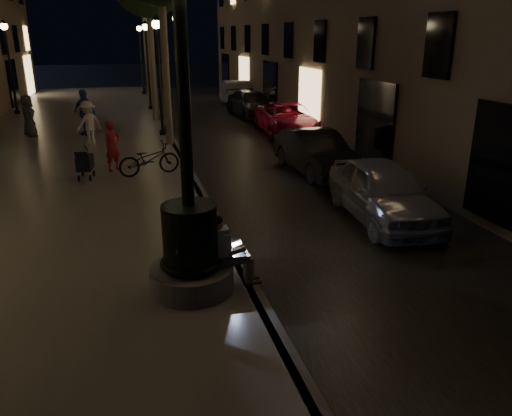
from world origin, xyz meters
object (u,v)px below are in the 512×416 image
object	(u,v)px
car_front	(383,191)
car_third	(288,119)
lamp_curb_d	(141,50)
pedestrian_dark	(28,116)
stroller	(85,163)
lamp_curb_a	(182,76)
pedestrian_red	(113,146)
seated_man_laptop	(227,248)
lamp_curb_c	(147,54)
bicycle	(149,159)
pedestrian_white	(89,123)
car_fifth	(238,93)
car_second	(316,153)
lamp_curb_b	(158,61)
pedestrian_blue	(85,112)
car_rear	(252,104)
fountain_lamppost	(190,233)

from	to	relation	value
car_front	car_third	size ratio (longest dim) A/B	0.83
lamp_curb_d	pedestrian_dark	bearing A→B (deg)	-109.82
stroller	car_front	size ratio (longest dim) A/B	0.23
lamp_curb_a	pedestrian_red	bearing A→B (deg)	130.09
seated_man_laptop	lamp_curb_c	world-z (taller)	lamp_curb_c
car_front	bicycle	size ratio (longest dim) A/B	2.24
lamp_curb_a	seated_man_laptop	bearing A→B (deg)	-90.85
lamp_curb_a	lamp_curb_d	distance (m)	24.00
pedestrian_red	lamp_curb_d	bearing A→B (deg)	43.79
seated_man_laptop	pedestrian_white	xyz separation A→B (m)	(-2.81, 12.69, 0.16)
lamp_curb_d	car_fifth	bearing A→B (deg)	-49.03
pedestrian_red	pedestrian_white	size ratio (longest dim) A/B	0.93
car_second	car_third	world-z (taller)	car_third
car_third	pedestrian_dark	bearing A→B (deg)	176.19
lamp_curb_b	bicycle	world-z (taller)	lamp_curb_b
car_third	pedestrian_blue	bearing A→B (deg)	175.75
lamp_curb_c	lamp_curb_a	bearing A→B (deg)	-90.00
lamp_curb_a	car_second	xyz separation A→B (m)	(4.30, 1.12, -2.55)
pedestrian_dark	pedestrian_white	bearing A→B (deg)	-156.33
pedestrian_dark	bicycle	distance (m)	8.71
seated_man_laptop	pedestrian_blue	bearing A→B (deg)	101.70
car_rear	car_fifth	xyz separation A→B (m)	(0.25, 4.57, 0.09)
fountain_lamppost	stroller	size ratio (longest dim) A/B	5.30
car_rear	stroller	bearing A→B (deg)	-130.35
pedestrian_red	pedestrian_dark	distance (m)	7.48
seated_man_laptop	car_fifth	xyz separation A→B (m)	(5.59, 23.67, -0.12)
seated_man_laptop	car_front	distance (m)	5.16
fountain_lamppost	bicycle	xyz separation A→B (m)	(-0.24, 7.55, -0.52)
car_second	car_third	bearing A→B (deg)	76.37
lamp_curb_b	pedestrian_dark	bearing A→B (deg)	169.28
pedestrian_blue	bicycle	size ratio (longest dim) A/B	1.02
lamp_curb_a	car_third	distance (m)	9.67
stroller	car_third	bearing A→B (deg)	44.14
lamp_curb_b	pedestrian_red	xyz separation A→B (m)	(-1.99, -5.64, -2.25)
seated_man_laptop	stroller	xyz separation A→B (m)	(-2.71, 7.57, -0.19)
car_second	pedestrian_white	bearing A→B (deg)	139.27
car_fifth	pedestrian_red	bearing A→B (deg)	-115.00
car_front	car_fifth	distance (m)	21.00
fountain_lamppost	car_third	world-z (taller)	fountain_lamppost
stroller	bicycle	world-z (taller)	bicycle
seated_man_laptop	lamp_curb_a	bearing A→B (deg)	89.15
fountain_lamppost	pedestrian_white	size ratio (longest dim) A/B	3.10
lamp_curb_a	pedestrian_blue	xyz separation A→B (m)	(-3.15, 8.78, -2.08)
lamp_curb_d	pedestrian_blue	distance (m)	15.68
fountain_lamppost	seated_man_laptop	xyz separation A→B (m)	(0.61, -0.00, -0.33)
lamp_curb_d	pedestrian_dark	size ratio (longest dim) A/B	2.81
lamp_curb_a	lamp_curb_c	distance (m)	16.00
pedestrian_red	stroller	bearing A→B (deg)	-176.65
pedestrian_white	pedestrian_dark	distance (m)	3.42
car_third	bicycle	xyz separation A→B (m)	(-6.44, -5.98, -0.01)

